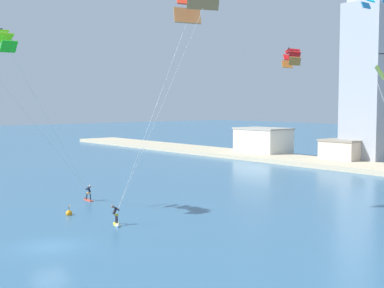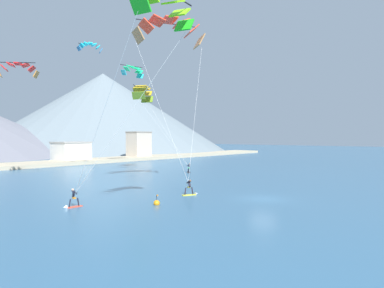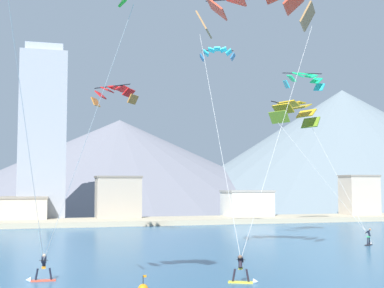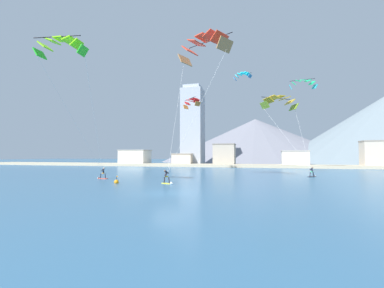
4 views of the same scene
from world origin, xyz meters
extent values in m
cube|color=black|center=(15.57, 22.01, 0.04)|extent=(1.32, 1.34, 0.07)
cylinder|color=black|center=(15.30, 21.73, 0.41)|extent=(0.24, 0.24, 0.69)
cylinder|color=black|center=(15.85, 22.29, 0.41)|extent=(0.24, 0.24, 0.69)
cube|color=#33B266|center=(15.57, 22.01, 0.79)|extent=(0.36, 0.36, 0.12)
cylinder|color=black|center=(15.62, 21.96, 1.10)|extent=(0.39, 0.39, 0.59)
cylinder|color=black|center=(15.47, 21.95, 1.27)|extent=(0.41, 0.40, 0.38)
cylinder|color=black|center=(15.63, 22.11, 1.27)|extent=(0.41, 0.40, 0.38)
cylinder|color=black|center=(15.42, 22.16, 1.24)|extent=(0.39, 0.39, 0.03)
sphere|color=#9E7051|center=(15.70, 21.89, 1.47)|extent=(0.21, 0.21, 0.21)
cone|color=white|center=(16.18, 22.63, 0.10)|extent=(0.47, 0.47, 0.36)
cube|color=#E54C33|center=(-13.83, 10.62, 0.04)|extent=(1.46, 0.50, 0.07)
cylinder|color=black|center=(-13.44, 10.60, 0.41)|extent=(0.23, 0.12, 0.69)
cylinder|color=black|center=(-14.23, 10.64, 0.41)|extent=(0.23, 0.12, 0.69)
cube|color=orange|center=(-13.83, 10.62, 0.79)|extent=(0.23, 0.30, 0.12)
cylinder|color=black|center=(-13.83, 10.69, 1.11)|extent=(0.22, 0.36, 0.59)
cylinder|color=black|center=(-13.72, 10.58, 1.27)|extent=(0.10, 0.50, 0.38)
cylinder|color=black|center=(-13.94, 10.59, 1.27)|extent=(0.10, 0.50, 0.38)
cylinder|color=black|center=(-13.84, 10.41, 1.24)|extent=(0.52, 0.05, 0.03)
sphere|color=beige|center=(-13.83, 10.79, 1.48)|extent=(0.21, 0.21, 0.21)
cone|color=white|center=(-14.70, 10.65, 0.10)|extent=(0.31, 0.37, 0.36)
cube|color=yellow|center=(-2.71, 7.05, 0.04)|extent=(1.49, 1.01, 0.07)
cylinder|color=#231E28|center=(-3.07, 7.22, 0.43)|extent=(0.27, 0.21, 0.73)
cylinder|color=#231E28|center=(-2.36, 6.88, 0.43)|extent=(0.27, 0.21, 0.73)
cube|color=yellow|center=(-2.71, 7.05, 0.83)|extent=(0.34, 0.38, 0.12)
cylinder|color=#231E28|center=(-2.77, 6.94, 1.17)|extent=(0.39, 0.51, 0.62)
cylinder|color=#231E28|center=(-2.83, 7.08, 1.34)|extent=(0.30, 0.51, 0.40)
cylinder|color=#231E28|center=(-2.62, 6.98, 1.34)|extent=(0.30, 0.51, 0.40)
cylinder|color=black|center=(-2.65, 7.19, 1.31)|extent=(0.48, 0.25, 0.03)
sphere|color=brown|center=(-2.85, 6.77, 1.53)|extent=(0.22, 0.22, 0.22)
cone|color=white|center=(-1.93, 6.68, 0.10)|extent=(0.42, 0.45, 0.36)
cube|color=olive|center=(8.72, 26.64, 12.49)|extent=(1.85, 2.10, 1.22)
cube|color=gold|center=(9.40, 27.14, 13.42)|extent=(2.08, 2.27, 0.98)
cube|color=gold|center=(10.30, 27.77, 14.02)|extent=(2.20, 2.38, 0.63)
cube|color=gold|center=(11.33, 28.46, 14.23)|extent=(2.21, 2.42, 0.21)
cube|color=gold|center=(12.37, 29.14, 14.02)|extent=(2.16, 2.41, 0.63)
cube|color=gold|center=(13.31, 29.72, 13.42)|extent=(1.99, 2.33, 0.98)
cube|color=olive|center=(14.04, 30.14, 12.49)|extent=(1.72, 2.18, 1.22)
cylinder|color=black|center=(10.83, 29.23, 14.19)|extent=(5.41, 3.97, 0.10)
cylinder|color=silver|center=(11.96, 24.31, 6.59)|extent=(6.97, 4.34, 10.70)
cylinder|color=silver|center=(14.86, 26.22, 6.59)|extent=(1.16, 8.16, 10.70)
cylinder|color=silver|center=(-11.91, 5.93, 7.67)|extent=(3.89, 8.99, 12.88)
cylinder|color=silver|center=(-14.70, 5.62, 7.67)|extent=(1.74, 9.62, 12.88)
cube|color=#AB7440|center=(-2.74, 14.49, 17.51)|extent=(1.81, 2.55, 1.53)
cube|color=red|center=(-1.87, 14.09, 18.70)|extent=(2.20, 2.74, 1.26)
cube|color=red|center=(2.99, 11.27, 18.70)|extent=(2.39, 2.64, 1.26)
cube|color=#AB7440|center=(3.77, 10.71, 17.51)|extent=(2.06, 2.42, 1.53)
cylinder|color=silver|center=(-2.84, 10.89, 9.06)|extent=(0.40, 7.45, 15.51)
cylinder|color=silver|center=(0.68, 8.85, 9.06)|extent=(6.69, 3.37, 15.51)
cube|color=#28B7C4|center=(14.20, 36.53, 17.92)|extent=(0.75, 1.42, 1.16)
cube|color=#15E580|center=(14.84, 36.39, 18.66)|extent=(0.93, 1.45, 1.07)
cube|color=#15E580|center=(15.71, 36.37, 19.15)|extent=(1.05, 1.47, 0.85)
cube|color=#15E580|center=(16.69, 36.46, 19.32)|extent=(1.22, 1.46, 0.52)
cube|color=#15E580|center=(17.65, 36.65, 19.15)|extent=(1.32, 1.44, 0.85)
cube|color=#15E580|center=(18.47, 36.93, 18.66)|extent=(1.29, 1.40, 1.07)
cube|color=#28B7C4|center=(19.05, 37.25, 17.92)|extent=(1.12, 1.35, 1.16)
cylinder|color=black|center=(16.60, 37.03, 19.50)|extent=(4.99, 0.88, 0.10)
cube|color=#226BA4|center=(2.66, 33.74, 19.86)|extent=(0.69, 1.16, 0.76)
cube|color=#11DAE9|center=(3.10, 33.65, 20.38)|extent=(0.87, 1.20, 0.67)
cube|color=#11DAE9|center=(3.68, 33.48, 20.71)|extent=(1.00, 1.22, 0.50)
cube|color=#11DAE9|center=(4.32, 33.25, 20.83)|extent=(1.05, 1.23, 0.28)
cube|color=#11DAE9|center=(4.95, 32.98, 20.71)|extent=(1.08, 1.21, 0.50)
cube|color=#11DAE9|center=(5.48, 32.72, 20.38)|extent=(1.05, 1.17, 0.67)
cube|color=#226BA4|center=(5.87, 32.48, 19.86)|extent=(0.93, 1.09, 0.76)
cylinder|color=black|center=(4.49, 33.68, 20.76)|extent=(3.51, 0.88, 0.10)
cube|color=#C0742D|center=(-5.28, 32.25, 14.59)|extent=(1.34, 1.27, 1.01)
cube|color=red|center=(-5.68, 32.69, 15.35)|extent=(1.51, 1.46, 0.86)
cube|color=red|center=(-6.28, 33.25, 15.84)|extent=(1.59, 1.58, 0.60)
cube|color=red|center=(-6.99, 33.86, 16.01)|extent=(1.59, 1.63, 0.26)
cube|color=red|center=(-7.73, 34.45, 15.84)|extent=(1.53, 1.63, 0.60)
cube|color=red|center=(-8.39, 34.92, 15.35)|extent=(1.38, 1.56, 0.86)
cube|color=#C0742D|center=(-8.90, 35.23, 14.59)|extent=(1.16, 1.41, 1.01)
cylinder|color=black|center=(-7.36, 33.42, 16.08)|extent=(3.40, 3.52, 0.10)
cylinder|color=black|center=(-8.68, 5.84, 0.65)|extent=(0.04, 0.04, 0.44)
cube|color=orange|center=(-8.59, 5.84, 0.83)|extent=(0.18, 0.01, 0.12)
cube|color=#BCAD8E|center=(0.00, 54.89, 0.35)|extent=(180.00, 10.00, 0.70)
cube|color=#A89E8E|center=(-3.40, 59.04, 3.34)|extent=(6.60, 4.99, 6.69)
cube|color=slate|center=(-3.40, 59.04, 6.84)|extent=(6.87, 5.19, 0.30)
cube|color=beige|center=(36.24, 55.97, 3.48)|extent=(5.38, 4.25, 6.95)
cube|color=gray|center=(36.24, 55.97, 7.10)|extent=(5.60, 4.42, 0.30)
cube|color=beige|center=(-16.97, 59.57, 1.83)|extent=(6.42, 6.11, 3.66)
cube|color=gray|center=(-16.97, 59.57, 3.81)|extent=(6.67, 6.36, 0.30)
cube|color=silver|center=(17.25, 58.26, 2.23)|extent=(7.09, 5.99, 4.46)
cube|color=#9D9992|center=(17.25, 58.26, 4.61)|extent=(7.38, 6.23, 0.30)
cube|color=#999EA8|center=(-14.68, 62.63, 12.99)|extent=(7.00, 7.00, 25.97)
cube|color=#A8ADB9|center=(-14.68, 62.63, 26.57)|extent=(5.60, 5.60, 1.20)
cone|color=slate|center=(4.59, 120.33, 11.49)|extent=(100.34, 100.34, 22.98)
cone|color=slate|center=(62.90, 105.22, 15.61)|extent=(99.15, 99.15, 31.22)
camera|label=1|loc=(34.04, -15.53, 9.85)|focal=50.00mm
camera|label=2|loc=(-32.30, -17.08, 6.07)|focal=35.00mm
camera|label=3|loc=(-13.66, -22.75, 5.73)|focal=50.00mm
camera|label=4|loc=(8.28, -21.49, 3.34)|focal=24.00mm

